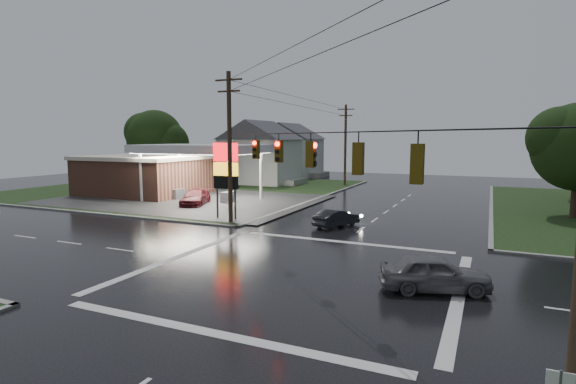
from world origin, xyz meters
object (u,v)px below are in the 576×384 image
at_px(house_far, 290,149).
at_px(car_north, 336,218).
at_px(gas_station, 152,172).
at_px(car_pump, 196,198).
at_px(utility_pole_n, 345,144).
at_px(tree_nw_behind, 156,138).
at_px(house_near, 261,151).
at_px(car_crossing, 435,273).
at_px(pylon_sign, 226,168).
at_px(utility_pole_nw, 230,145).

distance_m(house_far, car_north, 41.90).
height_order(gas_station, car_pump, gas_station).
distance_m(utility_pole_n, tree_nw_behind, 25.63).
bearing_deg(gas_station, house_near, 73.83).
bearing_deg(car_north, car_pump, 8.35).
bearing_deg(utility_pole_n, house_far, 141.23).
bearing_deg(car_crossing, car_pump, 36.84).
bearing_deg(utility_pole_n, pylon_sign, -92.08).
bearing_deg(house_far, car_north, -61.30).
distance_m(utility_pole_n, house_near, 11.67).
bearing_deg(gas_station, car_pump, -25.37).
relative_size(utility_pole_n, house_far, 0.95).
xyz_separation_m(utility_pole_n, house_far, (-12.45, 10.00, -1.06)).
xyz_separation_m(pylon_sign, tree_nw_behind, (-23.34, 19.49, 2.17)).
bearing_deg(car_crossing, tree_nw_behind, 33.80).
bearing_deg(house_far, utility_pole_n, -38.77).
distance_m(pylon_sign, tree_nw_behind, 30.49).
bearing_deg(car_pump, house_far, 79.32).
bearing_deg(car_north, house_near, -28.34).
relative_size(gas_station, house_near, 2.37).
bearing_deg(car_pump, car_crossing, -52.97).
bearing_deg(tree_nw_behind, pylon_sign, -39.87).
xyz_separation_m(gas_station, pylon_sign, (15.18, -9.20, 1.46)).
xyz_separation_m(house_far, tree_nw_behind, (-11.89, -18.01, 1.77)).
bearing_deg(gas_station, car_north, -19.26).
bearing_deg(utility_pole_nw, pylon_sign, 135.00).
height_order(pylon_sign, car_crossing, pylon_sign).
relative_size(house_near, car_north, 2.97).
height_order(pylon_sign, car_north, pylon_sign).
bearing_deg(house_near, utility_pole_n, 9.91).
distance_m(pylon_sign, car_pump, 8.99).
bearing_deg(car_crossing, utility_pole_nw, 39.60).
distance_m(gas_station, house_near, 17.07).
xyz_separation_m(utility_pole_nw, house_far, (-12.45, 38.50, -1.32)).
relative_size(house_near, house_far, 1.00).
bearing_deg(utility_pole_nw, tree_nw_behind, 139.90).
height_order(house_near, house_far, same).
relative_size(utility_pole_nw, tree_nw_behind, 1.10).
bearing_deg(car_crossing, utility_pole_n, 2.92).
bearing_deg(car_pump, pylon_sign, -57.08).
height_order(utility_pole_n, car_north, utility_pole_n).
height_order(gas_station, car_crossing, gas_station).
bearing_deg(gas_station, utility_pole_nw, -32.23).
xyz_separation_m(house_far, car_north, (20.04, -36.60, -3.79)).
bearing_deg(car_north, pylon_sign, 29.89).
height_order(tree_nw_behind, car_north, tree_nw_behind).
height_order(gas_station, car_north, gas_station).
bearing_deg(utility_pole_nw, car_pump, 141.10).
relative_size(house_far, car_pump, 2.26).
height_order(gas_station, pylon_sign, pylon_sign).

